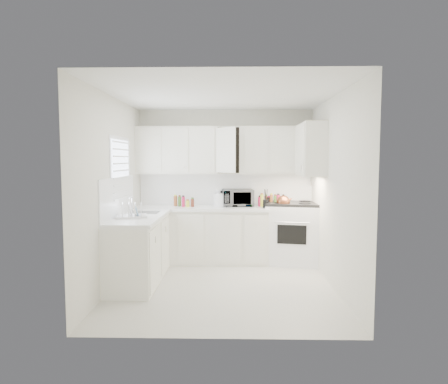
{
  "coord_description": "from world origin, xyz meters",
  "views": [
    {
      "loc": [
        0.14,
        -5.33,
        1.75
      ],
      "look_at": [
        0.0,
        0.7,
        1.25
      ],
      "focal_mm": 31.7,
      "sensor_mm": 36.0,
      "label": 1
    }
  ],
  "objects_px": {
    "tea_kettle": "(283,201)",
    "microwave": "(238,196)",
    "dish_rack": "(131,209)",
    "utensil_crock": "(266,198)",
    "stove": "(293,224)",
    "rice_cooker": "(221,199)"
  },
  "relations": [
    {
      "from": "stove",
      "to": "utensil_crock",
      "type": "height_order",
      "value": "stove"
    },
    {
      "from": "microwave",
      "to": "rice_cooker",
      "type": "height_order",
      "value": "microwave"
    },
    {
      "from": "utensil_crock",
      "to": "dish_rack",
      "type": "distance_m",
      "value": 2.25
    },
    {
      "from": "stove",
      "to": "rice_cooker",
      "type": "height_order",
      "value": "stove"
    },
    {
      "from": "microwave",
      "to": "dish_rack",
      "type": "distance_m",
      "value": 2.02
    },
    {
      "from": "stove",
      "to": "rice_cooker",
      "type": "relative_size",
      "value": 5.1
    },
    {
      "from": "tea_kettle",
      "to": "dish_rack",
      "type": "height_order",
      "value": "tea_kettle"
    },
    {
      "from": "microwave",
      "to": "rice_cooker",
      "type": "distance_m",
      "value": 0.28
    },
    {
      "from": "tea_kettle",
      "to": "dish_rack",
      "type": "bearing_deg",
      "value": -155.05
    },
    {
      "from": "stove",
      "to": "tea_kettle",
      "type": "relative_size",
      "value": 4.78
    },
    {
      "from": "tea_kettle",
      "to": "stove",
      "type": "bearing_deg",
      "value": 40.51
    },
    {
      "from": "tea_kettle",
      "to": "rice_cooker",
      "type": "xyz_separation_m",
      "value": [
        -1.02,
        0.27,
        0.01
      ]
    },
    {
      "from": "stove",
      "to": "microwave",
      "type": "relative_size",
      "value": 2.54
    },
    {
      "from": "stove",
      "to": "tea_kettle",
      "type": "distance_m",
      "value": 0.47
    },
    {
      "from": "rice_cooker",
      "to": "utensil_crock",
      "type": "distance_m",
      "value": 0.78
    },
    {
      "from": "microwave",
      "to": "utensil_crock",
      "type": "distance_m",
      "value": 0.52
    },
    {
      "from": "stove",
      "to": "utensil_crock",
      "type": "bearing_deg",
      "value": -155.5
    },
    {
      "from": "tea_kettle",
      "to": "rice_cooker",
      "type": "bearing_deg",
      "value": 164.09
    },
    {
      "from": "tea_kettle",
      "to": "microwave",
      "type": "bearing_deg",
      "value": 158.2
    },
    {
      "from": "tea_kettle",
      "to": "utensil_crock",
      "type": "bearing_deg",
      "value": 170.27
    },
    {
      "from": "tea_kettle",
      "to": "rice_cooker",
      "type": "distance_m",
      "value": 1.06
    },
    {
      "from": "rice_cooker",
      "to": "utensil_crock",
      "type": "relative_size",
      "value": 0.8
    }
  ]
}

